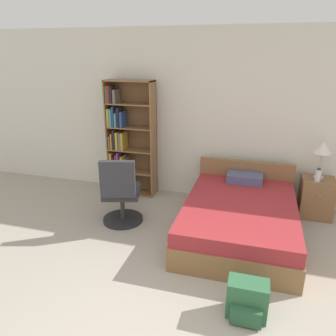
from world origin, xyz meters
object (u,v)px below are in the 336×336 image
(table_lamp, at_px, (323,149))
(backpack_green, at_px, (247,300))
(nightstand, at_px, (316,198))
(water_bottle, at_px, (318,175))
(bed, at_px, (240,216))
(bookshelf, at_px, (126,143))
(office_chair, at_px, (121,195))

(table_lamp, height_order, backpack_green, table_lamp)
(nightstand, bearing_deg, water_bottle, -114.10)
(bed, height_order, nightstand, bed)
(nightstand, relative_size, table_lamp, 1.08)
(table_lamp, height_order, water_bottle, table_lamp)
(bookshelf, height_order, table_lamp, bookshelf)
(bed, distance_m, backpack_green, 1.45)
(office_chair, height_order, table_lamp, table_lamp)
(bookshelf, relative_size, office_chair, 1.89)
(office_chair, relative_size, nightstand, 1.71)
(bookshelf, xyz_separation_m, water_bottle, (2.88, -0.16, -0.20))
(office_chair, relative_size, water_bottle, 5.30)
(water_bottle, xyz_separation_m, backpack_green, (-0.79, -2.13, -0.49))
(water_bottle, bearing_deg, backpack_green, -110.33)
(nightstand, bearing_deg, office_chair, -159.11)
(office_chair, xyz_separation_m, water_bottle, (2.53, 0.89, 0.22))
(bed, height_order, office_chair, office_chair)
(water_bottle, bearing_deg, nightstand, 65.90)
(office_chair, relative_size, backpack_green, 2.74)
(bookshelf, relative_size, water_bottle, 10.02)
(bed, relative_size, table_lamp, 3.67)
(water_bottle, bearing_deg, bookshelf, 176.80)
(water_bottle, bearing_deg, bed, -144.29)
(bed, xyz_separation_m, nightstand, (1.01, 0.79, 0.04))
(nightstand, relative_size, water_bottle, 3.10)
(office_chair, distance_m, nightstand, 2.76)
(bed, distance_m, nightstand, 1.28)
(nightstand, distance_m, table_lamp, 0.71)
(bookshelf, bearing_deg, office_chair, -71.55)
(bed, bearing_deg, nightstand, 38.09)
(bed, relative_size, nightstand, 3.41)
(bed, relative_size, office_chair, 2.00)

